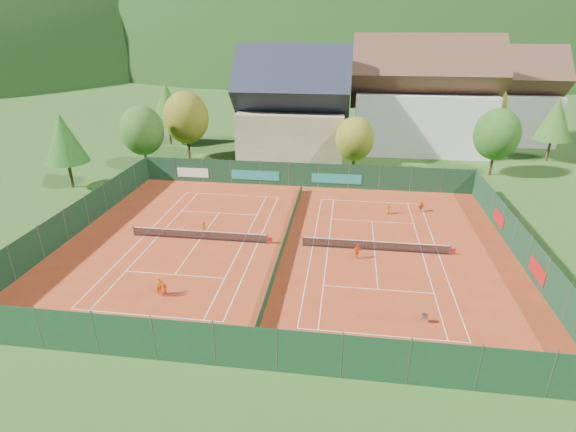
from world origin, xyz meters
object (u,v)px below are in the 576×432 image
(player_left_near, at_px, (160,286))
(player_right_far_b, at_px, (421,207))
(chalet, at_px, (294,111))
(player_left_far, at_px, (203,227))
(player_right_far_a, at_px, (388,209))
(player_left_mid, at_px, (165,290))
(hotel_block_a, at_px, (422,102))
(player_right_near, at_px, (357,252))
(hotel_block_b, at_px, (501,101))
(ball_hopper, at_px, (425,316))

(player_left_near, height_order, player_right_far_b, player_left_near)
(chalet, xyz_separation_m, player_left_far, (-5.02, -28.69, -5.98))
(chalet, distance_m, player_right_far_a, 25.66)
(chalet, height_order, player_left_mid, chalet)
(hotel_block_a, distance_m, player_left_far, 42.73)
(hotel_block_a, relative_size, player_right_far_b, 17.74)
(player_left_near, bearing_deg, player_right_far_a, 24.64)
(hotel_block_a, relative_size, player_right_near, 15.88)
(player_left_far, bearing_deg, player_left_mid, 102.75)
(player_right_near, xyz_separation_m, player_right_far_a, (3.27, 10.28, -0.07))
(hotel_block_a, bearing_deg, player_left_far, -124.70)
(player_left_near, height_order, player_right_near, player_left_near)
(hotel_block_a, relative_size, player_left_far, 16.79)
(hotel_block_b, distance_m, player_right_far_b, 38.74)
(ball_hopper, distance_m, player_right_near, 9.51)
(player_left_mid, height_order, player_right_near, player_right_near)
(hotel_block_a, bearing_deg, player_right_far_a, -102.93)
(player_left_mid, bearing_deg, hotel_block_a, 55.47)
(hotel_block_a, bearing_deg, player_right_near, -104.24)
(hotel_block_b, relative_size, player_right_far_b, 14.19)
(player_right_near, bearing_deg, player_right_far_b, 42.33)
(hotel_block_a, xyz_separation_m, player_left_mid, (-23.49, -45.54, -6.80))
(player_left_near, xyz_separation_m, player_left_far, (-0.05, 10.63, -0.12))
(chalet, distance_m, player_left_mid, 40.25)
(player_left_far, xyz_separation_m, player_right_far_b, (21.22, 8.30, -0.03))
(hotel_block_b, xyz_separation_m, player_right_near, (-23.58, -45.76, -5.94))
(player_left_mid, bearing_deg, hotel_block_b, 47.75)
(hotel_block_a, distance_m, player_left_near, 51.69)
(player_left_mid, height_order, player_left_far, player_left_far)
(ball_hopper, xyz_separation_m, player_left_mid, (-18.36, 0.63, 0.03))
(ball_hopper, bearing_deg, player_right_far_a, 93.59)
(player_right_far_a, height_order, player_right_far_b, player_right_far_b)
(ball_hopper, relative_size, player_left_near, 0.52)
(ball_hopper, height_order, player_left_mid, player_left_mid)
(hotel_block_a, bearing_deg, player_left_near, -117.88)
(hotel_block_a, xyz_separation_m, player_left_near, (-23.97, -45.31, -6.62))
(player_right_near, height_order, player_right_far_b, player_right_near)
(player_left_near, height_order, player_left_mid, player_left_near)
(player_left_far, distance_m, player_right_near, 14.76)
(hotel_block_a, height_order, player_right_near, hotel_block_a)
(player_left_near, bearing_deg, hotel_block_a, 41.47)
(player_left_near, distance_m, player_right_near, 16.25)
(hotel_block_b, xyz_separation_m, player_right_far_b, (-16.80, -34.39, -6.01))
(chalet, height_order, player_left_near, chalet)
(chalet, height_order, player_right_near, chalet)
(player_right_far_b, bearing_deg, hotel_block_b, -148.34)
(hotel_block_b, height_order, player_right_far_a, hotel_block_b)
(player_right_far_a, bearing_deg, player_right_near, 58.40)
(hotel_block_b, distance_m, player_left_mid, 65.64)
(chalet, xyz_separation_m, hotel_block_b, (33.00, 14.00, -0.01))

